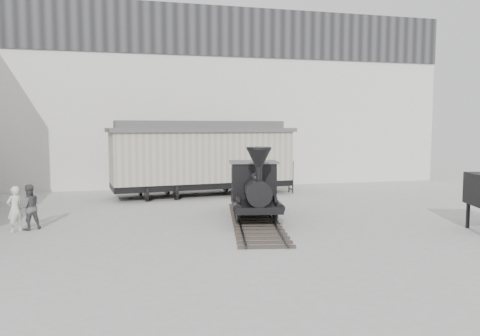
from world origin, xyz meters
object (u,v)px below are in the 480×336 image
object	(u,v)px
boxcar	(202,157)
visitor_b	(29,207)
locomotive	(254,193)
visitor_a	(15,209)

from	to	relation	value
boxcar	visitor_b	distance (m)	10.25
visitor_b	locomotive	bearing A→B (deg)	152.48
locomotive	boxcar	xyz separation A→B (m)	(-0.95, 7.04, 1.04)
visitor_b	boxcar	bearing A→B (deg)	-163.78
visitor_a	visitor_b	distance (m)	0.48
locomotive	visitor_b	world-z (taller)	locomotive
boxcar	visitor_b	world-z (taller)	boxcar
visitor_a	boxcar	bearing A→B (deg)	177.61
visitor_b	visitor_a	bearing A→B (deg)	3.87
boxcar	visitor_b	size ratio (longest dim) A/B	6.16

